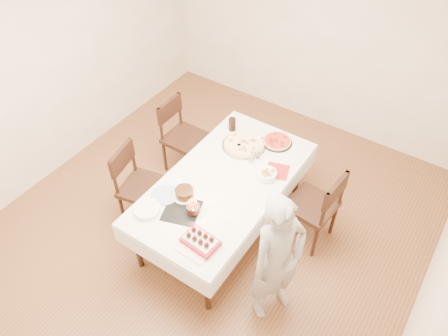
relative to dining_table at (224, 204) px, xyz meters
The scene contains 22 objects.
floor 0.40m from the dining_table, 140.84° to the right, with size 5.00×5.00×0.00m, color brown.
wall_back 2.60m from the dining_table, 92.64° to the left, with size 4.50×0.04×2.70m, color silver.
wall_left 2.56m from the dining_table, behind, with size 0.04×5.00×2.70m, color silver.
dining_table is the anchor object (origin of this frame).
chair_right_savory 0.95m from the dining_table, 26.10° to the left, with size 0.52×0.52×1.01m, color black, non-canonical shape.
chair_left_savory 1.10m from the dining_table, 150.06° to the left, with size 0.51×0.51×0.99m, color black, non-canonical shape.
chair_left_dessert 0.91m from the dining_table, 154.86° to the right, with size 0.51×0.51×1.01m, color black, non-canonical shape.
person 1.16m from the dining_table, 30.59° to the right, with size 0.56×0.37×1.53m, color #AAA6A0.
pizza_white 0.71m from the dining_table, 101.39° to the left, with size 0.50×0.50×0.04m, color beige.
pizza_pepperoni 0.94m from the dining_table, 78.76° to the left, with size 0.35×0.35×0.04m, color red.
red_placemat 0.70m from the dining_table, 48.10° to the left, with size 0.24×0.24×0.01m, color #B21E1E.
pasta_bowl 0.62m from the dining_table, 41.03° to the left, with size 0.21×0.21×0.07m, color white.
taper_candle 0.74m from the dining_table, 78.80° to the left, with size 0.07×0.07×0.31m, color white.
shaker_pair 0.58m from the dining_table, 77.54° to the left, with size 0.07×0.07×0.08m, color white, non-canonical shape.
cola_glass 0.96m from the dining_table, 117.31° to the left, with size 0.09×0.09×0.16m, color black.
layer_cake 0.62m from the dining_table, 117.71° to the right, with size 0.24×0.24×0.10m, color #321D0C.
cake_board 0.69m from the dining_table, 101.73° to the right, with size 0.34×0.34×0.01m, color black.
birthday_cake 0.69m from the dining_table, 91.71° to the right, with size 0.13×0.13×0.14m, color #3E1B11.
strawberry_box 0.92m from the dining_table, 71.35° to the right, with size 0.33×0.22×0.08m, color #A41224, non-canonical shape.
box_lid 0.98m from the dining_table, 73.56° to the right, with size 0.30×0.20×0.03m, color beige.
plate_stack 0.94m from the dining_table, 117.34° to the right, with size 0.26×0.26×0.05m, color white.
china_plate 0.74m from the dining_table, 127.44° to the right, with size 0.29×0.29×0.01m, color white.
Camera 1 is at (1.87, -2.53, 4.04)m, focal length 35.00 mm.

